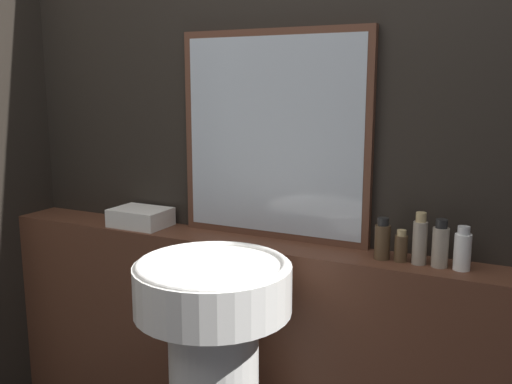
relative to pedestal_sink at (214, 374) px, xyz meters
The scene contains 10 objects.
wall_back 0.86m from the pedestal_sink, 86.15° to the left, with size 8.00×0.06×2.50m.
vanity_counter 0.41m from the pedestal_sink, 84.87° to the left, with size 2.34×0.20×0.88m.
pedestal_sink is the anchor object (origin of this frame).
mirror 0.83m from the pedestal_sink, 92.58° to the left, with size 0.72×0.03×0.75m.
towel_stack 0.77m from the pedestal_sink, 145.60° to the left, with size 0.22×0.16×0.07m.
shampoo_bottle 0.67m from the pedestal_sink, 43.57° to the left, with size 0.05×0.05×0.14m.
conditioner_bottle 0.70m from the pedestal_sink, 39.66° to the left, with size 0.04×0.04×0.10m.
lotion_bottle 0.76m from the pedestal_sink, 36.43° to the left, with size 0.04×0.04×0.17m.
body_wash_bottle 0.80m from the pedestal_sink, 33.41° to the left, with size 0.05×0.05×0.15m.
hand_soap_bottle 0.84m from the pedestal_sink, 30.69° to the left, with size 0.05×0.05×0.14m.
Camera 1 is at (0.80, -0.47, 1.44)m, focal length 40.00 mm.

